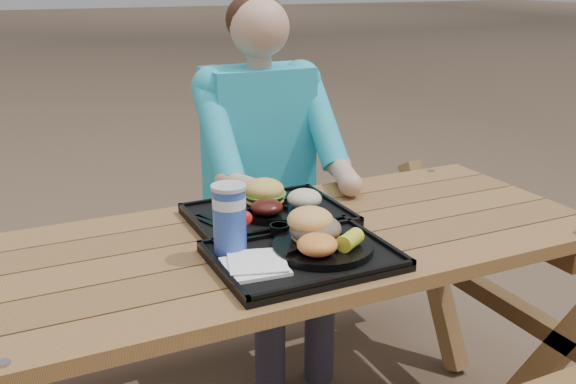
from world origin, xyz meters
name	(u,v)px	position (x,y,z in m)	size (l,w,h in m)	color
picnic_table	(288,352)	(0.00, 0.00, 0.38)	(1.80, 1.49, 0.75)	#999999
tray_near	(303,257)	(-0.04, -0.17, 0.76)	(0.45, 0.35, 0.02)	black
tray_far	(268,217)	(0.00, 0.14, 0.76)	(0.45, 0.35, 0.02)	black
plate_near	(323,247)	(0.02, -0.17, 0.78)	(0.26, 0.26, 0.02)	black
plate_far	(276,208)	(0.03, 0.15, 0.78)	(0.26, 0.26, 0.02)	black
napkin_stack	(255,265)	(-0.18, -0.19, 0.78)	(0.14, 0.14, 0.02)	white
soda_cup	(230,221)	(-0.20, -0.07, 0.85)	(0.08, 0.08, 0.17)	#153AA3
condiment_bbq	(279,230)	(-0.04, -0.03, 0.79)	(0.05, 0.05, 0.03)	black
condiment_mustard	(304,227)	(0.03, -0.04, 0.79)	(0.05, 0.05, 0.03)	orange
sandwich	(316,215)	(0.02, -0.13, 0.86)	(0.13, 0.13, 0.13)	#F8B357
mac_cheese	(317,245)	(-0.03, -0.22, 0.82)	(0.10, 0.10, 0.05)	#F49940
corn_cob	(350,240)	(0.07, -0.22, 0.81)	(0.07, 0.07, 0.04)	yellow
cutlery_far	(217,221)	(-0.16, 0.14, 0.77)	(0.03, 0.16, 0.01)	black
burger	(264,185)	(0.01, 0.19, 0.84)	(0.12, 0.12, 0.11)	#E5BE50
baked_beans	(267,207)	(-0.03, 0.09, 0.81)	(0.09, 0.09, 0.04)	#41100D
potato_salad	(304,199)	(0.10, 0.09, 0.82)	(0.10, 0.10, 0.06)	beige
diner	(261,197)	(0.18, 0.63, 0.64)	(0.48, 0.84, 1.28)	#1CC8CA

